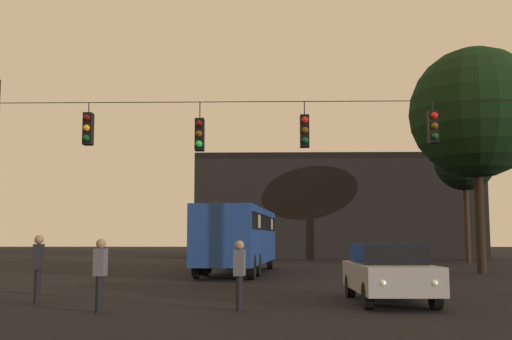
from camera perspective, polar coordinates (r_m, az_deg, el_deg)
name	(u,v)px	position (r m, az deg, el deg)	size (l,w,h in m)	color
ground_plane	(262,271)	(31.19, 0.53, -9.31)	(168.00, 168.00, 0.00)	black
overhead_signal_span	(255,169)	(17.96, -0.09, 0.13)	(15.72, 0.44, 6.35)	black
city_bus	(239,233)	(29.40, -1.57, -5.85)	(3.49, 11.18, 3.00)	navy
car_near_right	(388,272)	(16.52, 12.09, -9.13)	(1.88, 4.37, 1.52)	#99999E
pedestrian_crossing_left	(239,271)	(14.47, -1.53, -9.28)	(0.27, 0.38, 1.60)	black
pedestrian_crossing_center	(38,264)	(17.04, -19.40, -8.18)	(0.31, 0.40, 1.73)	black
pedestrian_crossing_right	(100,271)	(14.53, -14.14, -8.98)	(0.24, 0.36, 1.64)	black
corner_building	(334,208)	(54.20, 7.16, -3.53)	(22.97, 10.78, 8.38)	black
tree_left_silhouette	(465,161)	(44.27, 18.66, 0.81)	(4.12, 4.12, 8.95)	#2D2116
tree_behind_building	(476,113)	(31.69, 19.57, 4.97)	(6.31, 6.31, 10.81)	black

